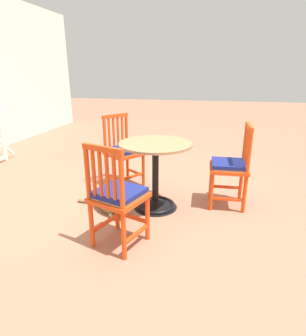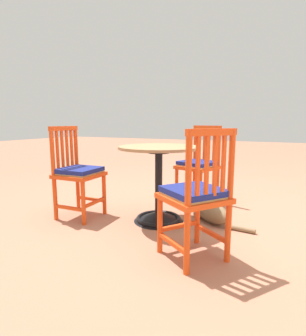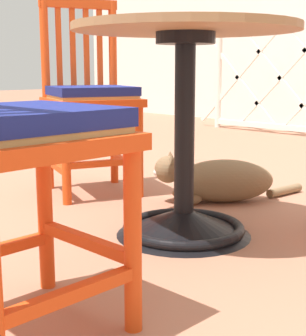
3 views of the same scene
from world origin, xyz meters
name	(u,v)px [view 2 (image 2 of 3)]	position (x,y,z in m)	size (l,w,h in m)	color
ground_plane	(159,217)	(0.00, 0.00, 0.00)	(24.00, 24.00, 0.00)	#A36B51
cafe_table	(159,193)	(0.10, 0.04, 0.28)	(0.76, 0.76, 0.73)	black
orange_chair_by_planter	(199,166)	(-0.66, 0.20, 0.45)	(0.51, 0.51, 0.91)	#D64214
orange_chair_near_fence	(78,173)	(0.34, -0.74, 0.45)	(0.41, 0.41, 0.91)	#D64214
orange_chair_facing_out	(195,197)	(0.66, 0.57, 0.45)	(0.56, 0.56, 0.91)	#D64214
tabby_cat	(210,211)	(-0.12, 0.49, 0.10)	(0.44, 0.67, 0.23)	brown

